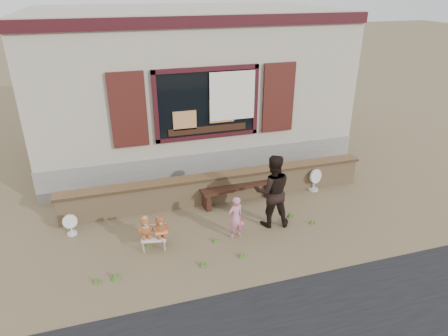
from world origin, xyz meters
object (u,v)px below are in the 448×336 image
object	(u,v)px
teddy_bear_left	(145,226)
adult	(272,191)
folding_chair	(154,236)
bench	(237,189)
teddy_bear_right	(161,225)
child	(235,217)

from	to	relation	value
teddy_bear_left	adult	xyz separation A→B (m)	(2.59, 0.10, 0.30)
folding_chair	adult	size ratio (longest dim) A/B	0.33
bench	adult	size ratio (longest dim) A/B	1.12
teddy_bear_left	teddy_bear_right	world-z (taller)	teddy_bear_right
teddy_bear_left	adult	bearing A→B (deg)	12.30
bench	child	size ratio (longest dim) A/B	1.95
teddy_bear_right	adult	bearing A→B (deg)	13.78
teddy_bear_left	child	world-z (taller)	child
child	adult	bearing A→B (deg)	-179.48
teddy_bear_right	child	world-z (taller)	child
bench	folding_chair	distance (m)	2.39
teddy_bear_right	child	bearing A→B (deg)	6.74
folding_chair	teddy_bear_right	world-z (taller)	teddy_bear_right
bench	child	distance (m)	1.41
adult	child	bearing A→B (deg)	27.38
child	bench	bearing A→B (deg)	-124.40
teddy_bear_left	adult	world-z (taller)	adult
bench	folding_chair	size ratio (longest dim) A/B	3.35
teddy_bear_left	child	bearing A→B (deg)	5.65
folding_chair	child	size ratio (longest dim) A/B	0.58
bench	teddy_bear_left	xyz separation A→B (m)	(-2.20, -1.18, 0.17)
teddy_bear_left	adult	distance (m)	2.60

